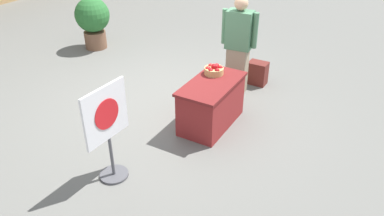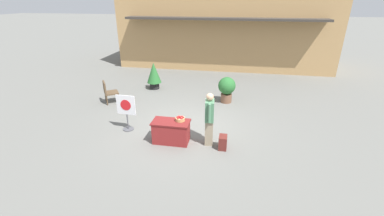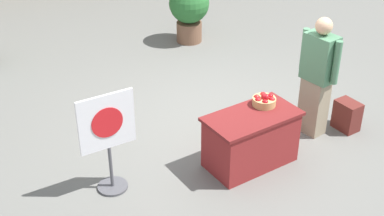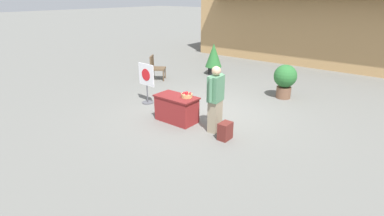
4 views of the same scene
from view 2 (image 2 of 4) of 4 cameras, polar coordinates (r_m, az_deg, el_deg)
ground_plane at (r=9.01m, az=-1.41°, el=-4.39°), size 120.00×120.00×0.00m
storefront_building at (r=17.76m, az=7.46°, el=17.79°), size 13.04×5.49×5.01m
display_table at (r=8.04m, az=-4.64°, el=-5.24°), size 1.16×0.62×0.70m
apple_basket at (r=7.88m, az=-2.65°, el=-2.38°), size 0.29×0.29×0.16m
person_visitor at (r=7.71m, az=3.88°, el=-2.41°), size 0.30×0.61×1.66m
backpack at (r=7.79m, az=6.86°, el=-7.58°), size 0.24×0.34×0.42m
poster_board at (r=8.85m, az=-14.36°, el=-0.61°), size 0.66×0.36×1.26m
patio_chair at (r=11.46m, az=-18.04°, el=3.60°), size 0.77×0.77×0.96m
potted_plant_far_right at (r=11.05m, az=7.73°, el=4.47°), size 0.74×0.74×1.11m
potted_plant_near_left at (r=12.76m, az=-8.47°, el=7.41°), size 0.70×0.70×1.31m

